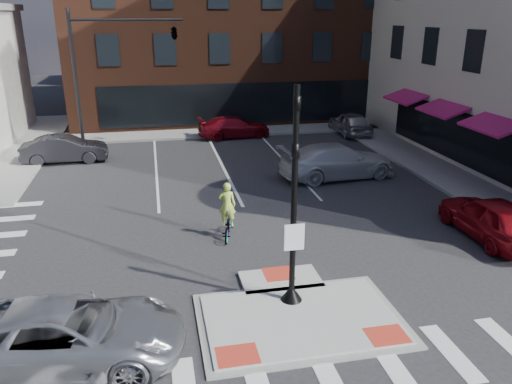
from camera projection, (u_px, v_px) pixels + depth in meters
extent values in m
plane|color=#28282B|center=(295.00, 311.00, 13.73)|extent=(120.00, 120.00, 0.00)
cube|color=gray|center=(300.00, 320.00, 13.26)|extent=(5.40, 3.60, 0.06)
cube|color=#A8A8A3|center=(300.00, 319.00, 13.25)|extent=(5.00, 3.20, 0.12)
cube|color=#A8A8A3|center=(281.00, 280.00, 15.18)|extent=(2.40, 1.40, 0.12)
cube|color=red|center=(238.00, 355.00, 11.75)|extent=(1.00, 0.80, 0.01)
cube|color=red|center=(387.00, 335.00, 12.48)|extent=(1.00, 0.80, 0.01)
cube|color=red|center=(278.00, 274.00, 15.44)|extent=(0.90, 0.90, 0.01)
cube|color=gray|center=(28.00, 148.00, 30.02)|extent=(3.00, 20.00, 0.15)
cube|color=gray|center=(448.00, 175.00, 24.99)|extent=(3.00, 24.00, 0.15)
cube|color=gray|center=(249.00, 130.00, 34.55)|extent=(26.00, 3.00, 0.15)
cube|color=#502719|center=(226.00, 16.00, 41.26)|extent=(24.00, 18.00, 15.00)
cube|color=black|center=(246.00, 103.00, 34.89)|extent=(20.00, 0.12, 2.80)
cube|color=black|center=(474.00, 142.00, 24.67)|extent=(0.12, 16.00, 2.60)
cube|color=#C71A6D|center=(465.00, 116.00, 24.08)|extent=(1.46, 3.00, 0.58)
cube|color=#C71A6D|center=(405.00, 97.00, 29.61)|extent=(1.46, 3.00, 0.58)
cube|color=slate|center=(143.00, 38.00, 59.19)|extent=(10.00, 12.00, 10.00)
cube|color=brown|center=(247.00, 28.00, 63.19)|extent=(12.00, 12.00, 12.00)
cone|color=black|center=(292.00, 292.00, 13.98)|extent=(0.60, 0.60, 0.45)
cylinder|color=black|center=(294.00, 197.00, 13.01)|extent=(0.16, 0.16, 5.80)
cube|color=white|center=(294.00, 237.00, 13.28)|extent=(0.55, 0.04, 0.75)
imported|color=black|center=(296.00, 117.00, 12.31)|extent=(0.18, 0.22, 1.10)
imported|color=black|center=(295.00, 164.00, 12.71)|extent=(0.18, 0.22, 1.10)
cylinder|color=black|center=(76.00, 85.00, 27.53)|extent=(0.20, 0.20, 8.00)
cylinder|color=black|center=(127.00, 20.00, 26.95)|extent=(6.00, 0.14, 0.14)
imported|color=black|center=(174.00, 31.00, 27.63)|extent=(0.48, 2.24, 0.90)
imported|color=#ACAEB3|center=(67.00, 334.00, 11.49)|extent=(5.68, 3.08, 1.51)
imported|color=maroon|center=(492.00, 218.00, 17.92)|extent=(1.89, 4.65, 1.58)
imported|color=silver|center=(337.00, 161.00, 24.67)|extent=(5.99, 2.88, 1.68)
imported|color=#232227|center=(65.00, 149.00, 27.22)|extent=(4.55, 1.71, 1.48)
imported|color=#A9ABB0|center=(350.00, 123.00, 33.58)|extent=(1.82, 4.46, 1.51)
imported|color=maroon|center=(234.00, 127.00, 32.77)|extent=(4.89, 2.39, 1.37)
imported|color=#3F3F44|center=(228.00, 226.00, 18.09)|extent=(0.96, 1.75, 0.87)
imported|color=#BBDE4E|center=(227.00, 205.00, 17.81)|extent=(0.69, 0.53, 1.67)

